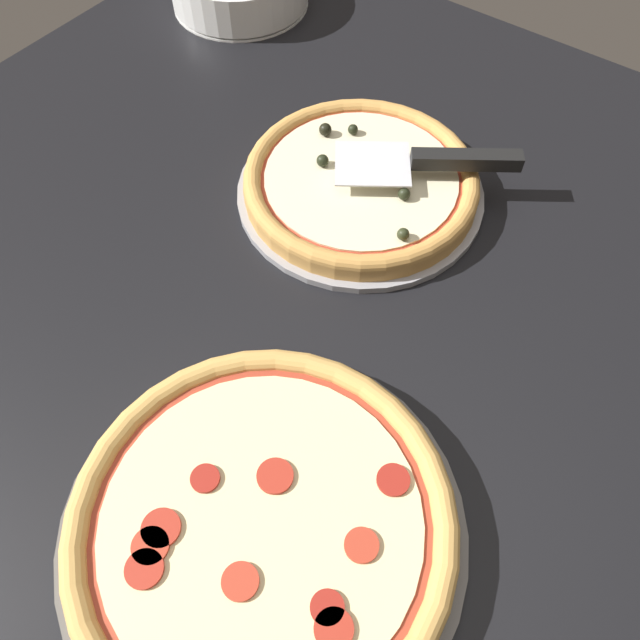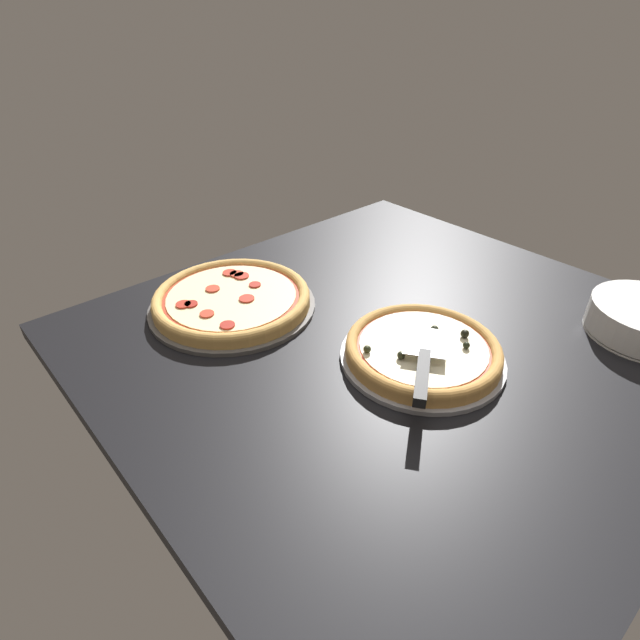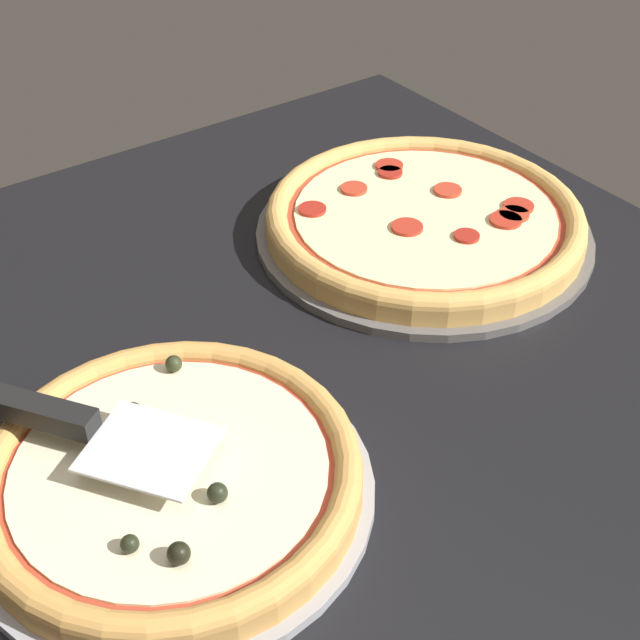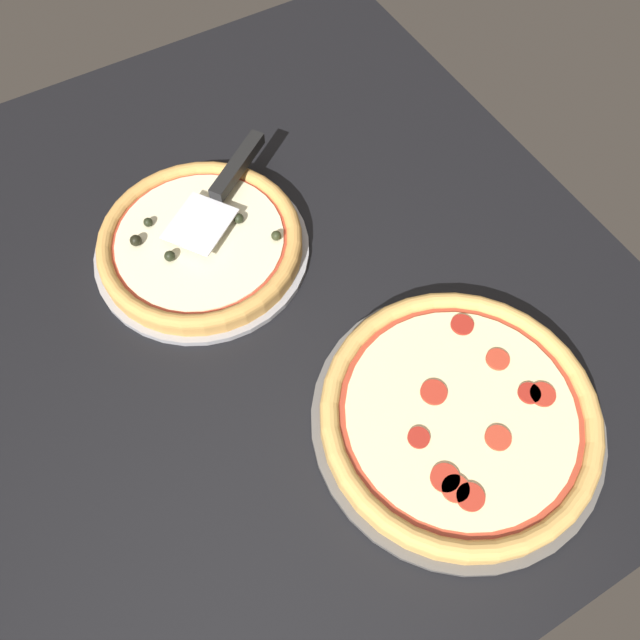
# 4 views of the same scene
# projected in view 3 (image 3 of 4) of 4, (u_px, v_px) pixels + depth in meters

# --- Properties ---
(ground_plane) EXTENTS (1.21, 1.17, 0.04)m
(ground_plane) POSITION_uv_depth(u_px,v_px,m) (292.00, 479.00, 0.77)
(ground_plane) COLOR black
(pizza_pan_front) EXTENTS (0.33, 0.33, 0.01)m
(pizza_pan_front) POSITION_uv_depth(u_px,v_px,m) (173.00, 491.00, 0.73)
(pizza_pan_front) COLOR #939399
(pizza_pan_front) RESTS_ON ground_plane
(pizza_front) EXTENTS (0.31, 0.31, 0.04)m
(pizza_front) POSITION_uv_depth(u_px,v_px,m) (170.00, 473.00, 0.71)
(pizza_front) COLOR #C68E47
(pizza_front) RESTS_ON pizza_pan_front
(pizza_pan_back) EXTENTS (0.39, 0.39, 0.01)m
(pizza_pan_back) POSITION_uv_depth(u_px,v_px,m) (423.00, 233.00, 1.03)
(pizza_pan_back) COLOR #565451
(pizza_pan_back) RESTS_ON ground_plane
(pizza_back) EXTENTS (0.37, 0.37, 0.03)m
(pizza_back) POSITION_uv_depth(u_px,v_px,m) (425.00, 218.00, 1.02)
(pizza_back) COLOR tan
(pizza_back) RESTS_ON pizza_pan_back
(serving_spatula) EXTENTS (0.22, 0.18, 0.02)m
(serving_spatula) POSITION_uv_depth(u_px,v_px,m) (48.00, 416.00, 0.72)
(serving_spatula) COLOR silver
(serving_spatula) RESTS_ON pizza_front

